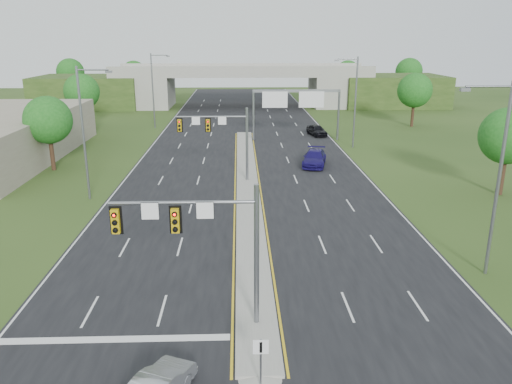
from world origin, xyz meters
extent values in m
plane|color=#294017|center=(0.00, 0.00, 0.00)|extent=(240.00, 240.00, 0.00)
cube|color=black|center=(0.00, 35.00, 0.01)|extent=(24.00, 160.00, 0.02)
cube|color=gray|center=(0.00, 23.00, 0.10)|extent=(2.00, 54.00, 0.16)
cone|color=gray|center=(0.00, -4.00, 0.10)|extent=(2.00, 2.00, 0.16)
cube|color=gold|center=(-1.15, 23.00, 0.03)|extent=(0.12, 54.00, 0.01)
cube|color=gold|center=(1.15, 23.00, 0.03)|extent=(0.12, 54.00, 0.01)
cube|color=silver|center=(-11.80, 35.00, 0.03)|extent=(0.12, 160.00, 0.01)
cube|color=silver|center=(11.80, 35.00, 0.03)|extent=(0.12, 160.00, 0.01)
cube|color=silver|center=(-6.50, -1.00, 0.03)|extent=(10.50, 0.50, 0.01)
cylinder|color=slate|center=(0.00, 0.00, 3.50)|extent=(0.24, 0.24, 7.00)
cylinder|color=slate|center=(-3.25, 0.00, 6.20)|extent=(6.50, 0.16, 0.16)
cube|color=#C19A0C|center=(-3.58, -0.25, 5.45)|extent=(0.35, 0.25, 1.10)
cube|color=#C19A0C|center=(-6.17, -0.25, 5.45)|extent=(0.35, 0.25, 1.10)
cube|color=black|center=(-3.58, -0.11, 5.45)|extent=(0.55, 0.04, 1.30)
cube|color=black|center=(-6.17, -0.11, 5.45)|extent=(0.55, 0.04, 1.30)
sphere|color=#FF0C05|center=(-3.58, -0.38, 5.80)|extent=(0.20, 0.20, 0.20)
sphere|color=#FF0C05|center=(-6.17, -0.38, 5.80)|extent=(0.20, 0.20, 0.20)
cube|color=white|center=(-4.68, -0.10, 5.85)|extent=(0.75, 0.04, 0.75)
cube|color=white|center=(-2.27, -0.10, 5.85)|extent=(0.75, 0.04, 0.75)
cylinder|color=slate|center=(0.00, 25.00, 3.50)|extent=(0.24, 0.24, 7.00)
cylinder|color=slate|center=(-3.25, 25.00, 6.20)|extent=(6.50, 0.16, 0.16)
cube|color=#C19A0C|center=(-3.58, 24.75, 5.45)|extent=(0.35, 0.25, 1.10)
cube|color=#C19A0C|center=(-6.17, 24.75, 5.45)|extent=(0.35, 0.25, 1.10)
cube|color=black|center=(-3.58, 24.89, 5.45)|extent=(0.55, 0.04, 1.30)
cube|color=black|center=(-6.17, 24.89, 5.45)|extent=(0.55, 0.04, 1.30)
sphere|color=#FF0C05|center=(-3.58, 24.62, 5.80)|extent=(0.20, 0.20, 0.20)
sphere|color=#FF0C05|center=(-6.17, 24.62, 5.80)|extent=(0.20, 0.20, 0.20)
cube|color=white|center=(-4.68, 24.90, 5.85)|extent=(0.75, 0.04, 0.75)
cube|color=white|center=(-2.27, 24.90, 5.85)|extent=(0.75, 0.04, 0.75)
cylinder|color=slate|center=(0.00, -4.50, 1.10)|extent=(0.08, 0.08, 2.20)
cube|color=white|center=(0.00, -4.55, 1.90)|extent=(0.60, 0.04, 0.60)
cube|color=black|center=(0.00, -4.58, 1.90)|extent=(0.10, 0.02, 0.45)
cylinder|color=slate|center=(1.20, 45.00, 3.30)|extent=(0.28, 0.28, 6.60)
cylinder|color=slate|center=(12.50, 45.00, 3.30)|extent=(0.28, 0.28, 6.60)
cube|color=slate|center=(6.85, 45.00, 6.50)|extent=(11.50, 0.35, 0.35)
cube|color=#0D5D24|center=(4.00, 44.80, 5.40)|extent=(3.20, 0.08, 2.00)
cube|color=#0D5D24|center=(8.80, 44.80, 5.40)|extent=(3.20, 0.08, 2.00)
cube|color=silver|center=(4.00, 44.75, 5.40)|extent=(3.30, 0.03, 2.10)
cube|color=silver|center=(8.80, 44.75, 5.40)|extent=(3.30, 0.03, 2.10)
cube|color=gray|center=(-17.00, 80.00, 3.00)|extent=(6.00, 12.00, 6.00)
cube|color=gray|center=(17.00, 80.00, 3.00)|extent=(6.00, 12.00, 6.00)
cube|color=#294017|center=(-30.00, 80.00, 3.00)|extent=(20.00, 14.00, 6.00)
cube|color=#294017|center=(30.00, 80.00, 3.00)|extent=(20.00, 14.00, 6.00)
cube|color=gray|center=(0.00, 80.00, 6.60)|extent=(50.00, 12.00, 1.20)
cube|color=gray|center=(0.00, 74.20, 7.65)|extent=(50.00, 0.40, 0.90)
cube|color=gray|center=(0.00, 85.80, 7.65)|extent=(50.00, 0.40, 0.90)
cylinder|color=slate|center=(-13.50, 20.00, 5.50)|extent=(0.20, 0.20, 11.00)
cylinder|color=slate|center=(-12.25, 20.00, 10.70)|extent=(2.50, 0.12, 0.12)
cube|color=slate|center=(-11.00, 20.00, 10.55)|extent=(0.50, 0.25, 0.18)
cylinder|color=slate|center=(-13.50, 55.00, 5.50)|extent=(0.20, 0.20, 11.00)
cylinder|color=slate|center=(-12.25, 55.00, 10.70)|extent=(2.50, 0.12, 0.12)
cube|color=slate|center=(-11.00, 55.00, 10.55)|extent=(0.50, 0.25, 0.18)
cylinder|color=slate|center=(13.50, 5.00, 5.50)|extent=(0.20, 0.20, 11.00)
cylinder|color=slate|center=(12.25, 5.00, 10.70)|extent=(2.50, 0.12, 0.12)
cube|color=slate|center=(11.00, 5.00, 10.55)|extent=(0.50, 0.25, 0.18)
cylinder|color=slate|center=(13.50, 40.00, 5.50)|extent=(0.20, 0.20, 11.00)
cylinder|color=slate|center=(12.25, 40.00, 10.70)|extent=(2.50, 0.12, 0.12)
cube|color=slate|center=(11.00, 40.00, 10.55)|extent=(0.50, 0.25, 0.18)
cylinder|color=#382316|center=(-20.00, 30.00, 2.00)|extent=(0.44, 0.44, 4.00)
sphere|color=#175416|center=(-20.00, 30.00, 5.20)|extent=(4.80, 4.80, 4.80)
cylinder|color=#382316|center=(-24.00, 55.00, 2.12)|extent=(0.44, 0.44, 4.25)
sphere|color=#175416|center=(-24.00, 55.00, 5.53)|extent=(5.20, 5.20, 5.20)
cylinder|color=#382316|center=(22.00, 20.00, 2.00)|extent=(0.44, 0.44, 4.00)
sphere|color=#175416|center=(22.00, 20.00, 5.20)|extent=(4.80, 4.80, 4.80)
cylinder|color=#382316|center=(26.00, 55.00, 2.12)|extent=(0.44, 0.44, 4.25)
sphere|color=#175416|center=(26.00, 55.00, 5.53)|extent=(5.20, 5.20, 5.20)
cylinder|color=#382316|center=(-38.00, 94.00, 2.25)|extent=(0.44, 0.44, 4.50)
sphere|color=#175416|center=(-38.00, 94.00, 5.85)|extent=(6.00, 6.00, 6.00)
cylinder|color=#382316|center=(-24.00, 94.00, 2.12)|extent=(0.44, 0.44, 4.25)
sphere|color=#175416|center=(-24.00, 94.00, 5.53)|extent=(5.60, 5.60, 5.60)
cylinder|color=#382316|center=(24.00, 94.00, 2.12)|extent=(0.44, 0.44, 4.25)
sphere|color=#175416|center=(24.00, 94.00, 5.53)|extent=(5.60, 5.60, 5.60)
cylinder|color=#382316|center=(38.00, 94.00, 2.25)|extent=(0.44, 0.44, 4.50)
sphere|color=#175416|center=(38.00, 94.00, 5.85)|extent=(6.00, 6.00, 6.00)
imported|color=#170E57|center=(7.31, 30.88, 0.83)|extent=(3.46, 5.96, 1.62)
imported|color=black|center=(10.15, 47.96, 0.78)|extent=(2.76, 4.74, 1.51)
camera|label=1|loc=(-0.75, -20.84, 13.11)|focal=35.00mm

